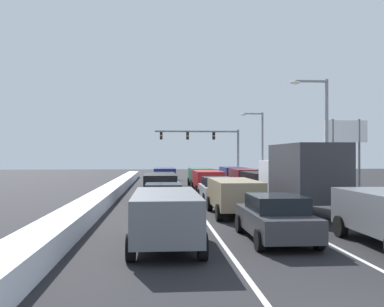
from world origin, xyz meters
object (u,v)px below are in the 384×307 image
at_px(suv_black_right_lane_third, 261,182).
at_px(suv_navy_left_lane_fifth, 164,175).
at_px(sedan_maroon_left_lane_fourth, 164,182).
at_px(street_lamp_right_near, 322,126).
at_px(suv_red_center_lane_fourth, 208,180).
at_px(suv_gray_left_lane_nearest, 166,214).
at_px(suv_black_left_lane_third, 160,184).
at_px(suv_maroon_right_lane_fourth, 244,177).
at_px(suv_navy_right_lane_fifth, 232,174).
at_px(roadside_sign_right, 346,139).
at_px(suv_green_center_lane_fifth, 201,176).
at_px(street_lamp_right_mid, 259,139).
at_px(sedan_silver_center_lane_third, 216,189).
at_px(suv_tan_center_lane_second, 234,194).
at_px(sedan_charcoal_center_lane_nearest, 275,218).
at_px(traffic_light_gantry, 209,141).
at_px(sedan_white_left_lane_second, 163,199).
at_px(box_truck_right_lane_second, 300,174).

distance_m(suv_black_right_lane_third, suv_navy_left_lane_fifth, 12.57).
relative_size(sedan_maroon_left_lane_fourth, street_lamp_right_near, 0.56).
distance_m(suv_black_right_lane_third, street_lamp_right_near, 5.57).
height_order(suv_black_right_lane_third, suv_red_center_lane_fourth, same).
relative_size(suv_black_right_lane_third, suv_red_center_lane_fourth, 1.00).
distance_m(suv_gray_left_lane_nearest, suv_black_left_lane_third, 13.61).
height_order(suv_maroon_right_lane_fourth, suv_navy_right_lane_fifth, same).
xyz_separation_m(suv_maroon_right_lane_fourth, roadside_sign_right, (6.36, -5.80, 3.00)).
xyz_separation_m(suv_green_center_lane_fifth, sedan_maroon_left_lane_fourth, (-3.43, -4.82, -0.25)).
bearing_deg(street_lamp_right_mid, sedan_maroon_left_lane_fourth, -128.11).
bearing_deg(street_lamp_right_near, suv_black_left_lane_third, -172.20).
height_order(sedan_silver_center_lane_third, suv_navy_left_lane_fifth, suv_navy_left_lane_fifth).
xyz_separation_m(suv_black_right_lane_third, suv_tan_center_lane_second, (-3.52, -9.12, 0.00)).
distance_m(suv_tan_center_lane_second, suv_black_left_lane_third, 7.68).
relative_size(suv_black_right_lane_third, suv_navy_right_lane_fifth, 1.00).
relative_size(suv_navy_right_lane_fifth, street_lamp_right_mid, 0.63).
height_order(suv_black_right_lane_third, sedan_charcoal_center_lane_nearest, suv_black_right_lane_third).
bearing_deg(sedan_maroon_left_lane_fourth, suv_black_left_lane_third, -92.42).
xyz_separation_m(suv_tan_center_lane_second, traffic_light_gantry, (2.97, 34.93, 3.72)).
xyz_separation_m(sedan_charcoal_center_lane_nearest, suv_black_left_lane_third, (-3.74, 12.86, 0.25)).
height_order(suv_navy_right_lane_fifth, sedan_white_left_lane_second, suv_navy_right_lane_fifth).
distance_m(box_truck_right_lane_second, sedan_silver_center_lane_third, 6.61).
bearing_deg(suv_gray_left_lane_nearest, suv_navy_right_lane_fifth, 76.19).
relative_size(suv_red_center_lane_fourth, suv_black_left_lane_third, 1.00).
distance_m(suv_black_right_lane_third, street_lamp_right_mid, 19.42).
bearing_deg(sedan_silver_center_lane_third, traffic_light_gantry, 84.11).
relative_size(suv_red_center_lane_fourth, street_lamp_right_near, 0.61).
bearing_deg(street_lamp_right_mid, suv_black_left_lane_third, -118.45).
height_order(suv_tan_center_lane_second, street_lamp_right_mid, street_lamp_right_mid).
height_order(box_truck_right_lane_second, suv_red_center_lane_fourth, box_truck_right_lane_second).
xyz_separation_m(suv_red_center_lane_fourth, suv_navy_left_lane_fifth, (-3.14, 7.78, 0.00)).
relative_size(sedan_charcoal_center_lane_nearest, roadside_sign_right, 0.82).
height_order(sedan_charcoal_center_lane_nearest, street_lamp_right_mid, street_lamp_right_mid).
height_order(sedan_silver_center_lane_third, street_lamp_right_mid, street_lamp_right_mid).
bearing_deg(suv_green_center_lane_fifth, suv_black_left_lane_third, -107.73).
xyz_separation_m(street_lamp_right_near, street_lamp_right_mid, (0.32, 19.33, -0.16)).
bearing_deg(suv_red_center_lane_fourth, street_lamp_right_mid, 63.74).
bearing_deg(street_lamp_right_near, sedan_charcoal_center_lane_nearest, -116.69).
relative_size(suv_red_center_lane_fourth, sedan_white_left_lane_second, 1.09).
height_order(sedan_charcoal_center_lane_nearest, sedan_silver_center_lane_third, same).
distance_m(box_truck_right_lane_second, suv_tan_center_lane_second, 3.53).
distance_m(suv_navy_left_lane_fifth, traffic_light_gantry, 16.62).
distance_m(suv_navy_right_lane_fifth, suv_black_left_lane_third, 17.09).
height_order(box_truck_right_lane_second, suv_tan_center_lane_second, box_truck_right_lane_second).
height_order(sedan_charcoal_center_lane_nearest, suv_navy_left_lane_fifth, suv_navy_left_lane_fifth).
distance_m(suv_maroon_right_lane_fourth, roadside_sign_right, 9.11).
bearing_deg(suv_gray_left_lane_nearest, suv_maroon_right_lane_fourth, 72.75).
height_order(sedan_charcoal_center_lane_nearest, suv_red_center_lane_fourth, suv_red_center_lane_fourth).
height_order(suv_black_right_lane_third, sedan_maroon_left_lane_fourth, suv_black_right_lane_third).
bearing_deg(suv_navy_right_lane_fifth, traffic_light_gantry, 93.91).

